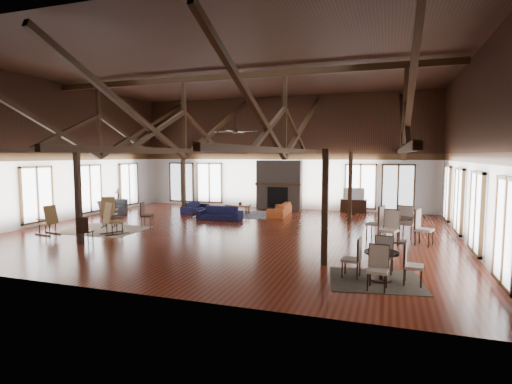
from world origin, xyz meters
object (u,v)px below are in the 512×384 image
(sofa_navy_front, at_px, (220,213))
(tv_console, at_px, (354,206))
(coffee_table, at_px, (238,206))
(sofa_navy_left, at_px, (195,207))
(cafe_table_near, at_px, (381,261))
(cafe_table_far, at_px, (399,225))
(armchair, at_px, (113,208))
(sofa_orange, at_px, (280,209))

(sofa_navy_front, distance_m, tv_console, 7.02)
(coffee_table, bearing_deg, sofa_navy_left, -167.64)
(sofa_navy_front, distance_m, sofa_navy_left, 2.76)
(sofa_navy_front, distance_m, coffee_table, 1.89)
(cafe_table_near, bearing_deg, cafe_table_far, 84.18)
(sofa_navy_left, xyz_separation_m, coffee_table, (2.28, 0.12, 0.14))
(sofa_navy_left, relative_size, armchair, 1.55)
(sofa_navy_left, height_order, armchair, armchair)
(tv_console, bearing_deg, armchair, -156.71)
(sofa_orange, distance_m, coffee_table, 2.08)
(cafe_table_near, bearing_deg, sofa_orange, 118.49)
(sofa_navy_front, bearing_deg, tv_console, 36.38)
(sofa_orange, bearing_deg, cafe_table_near, 26.20)
(coffee_table, bearing_deg, cafe_table_far, -20.30)
(cafe_table_far, relative_size, tv_console, 1.72)
(sofa_navy_left, bearing_deg, coffee_table, -82.64)
(sofa_orange, height_order, armchair, armchair)
(sofa_orange, xyz_separation_m, cafe_table_far, (5.29, -4.35, 0.27))
(sofa_orange, height_order, tv_console, tv_console)
(sofa_orange, height_order, cafe_table_near, cafe_table_near)
(sofa_navy_front, height_order, armchair, armchair)
(armchair, relative_size, cafe_table_far, 0.50)
(sofa_navy_front, bearing_deg, sofa_navy_left, 138.18)
(tv_console, bearing_deg, sofa_orange, -144.44)
(sofa_orange, distance_m, tv_console, 4.01)
(sofa_navy_front, relative_size, sofa_navy_left, 1.14)
(sofa_navy_front, xyz_separation_m, tv_console, (5.49, 4.37, 0.03))
(sofa_navy_left, height_order, coffee_table, sofa_navy_left)
(sofa_navy_front, relative_size, coffee_table, 1.57)
(coffee_table, xyz_separation_m, armchair, (-5.62, -2.23, -0.03))
(armchair, height_order, cafe_table_far, cafe_table_far)
(cafe_table_near, distance_m, tv_console, 11.33)
(coffee_table, height_order, tv_console, tv_console)
(coffee_table, bearing_deg, sofa_orange, 13.60)
(cafe_table_near, bearing_deg, tv_console, 97.91)
(armchair, xyz_separation_m, cafe_table_near, (12.52, -6.50, 0.11))
(sofa_orange, height_order, coffee_table, sofa_orange)
(tv_console, bearing_deg, cafe_table_far, -73.16)
(sofa_navy_left, height_order, cafe_table_near, cafe_table_near)
(sofa_orange, bearing_deg, sofa_navy_front, -49.84)
(sofa_navy_front, relative_size, armchair, 1.78)
(sofa_navy_left, height_order, tv_console, tv_console)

